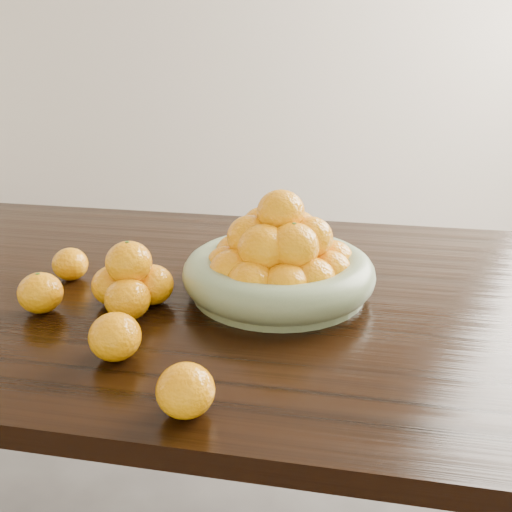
% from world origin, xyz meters
% --- Properties ---
extents(wall_back, '(5.00, 0.04, 2.70)m').
position_xyz_m(wall_back, '(0.00, 2.50, 1.35)').
color(wall_back, beige).
rests_on(wall_back, ground).
extents(dining_table, '(2.00, 1.00, 0.75)m').
position_xyz_m(dining_table, '(0.00, 0.00, 0.66)').
color(dining_table, black).
rests_on(dining_table, ground).
extents(fruit_bowl, '(0.38, 0.38, 0.21)m').
position_xyz_m(fruit_bowl, '(0.07, -0.01, 0.81)').
color(fruit_bowl, gray).
rests_on(fruit_bowl, dining_table).
extents(orange_pyramid, '(0.15, 0.15, 0.13)m').
position_xyz_m(orange_pyramid, '(-0.19, -0.13, 0.80)').
color(orange_pyramid, '#FFA207').
rests_on(orange_pyramid, dining_table).
extents(loose_orange_0, '(0.08, 0.08, 0.08)m').
position_xyz_m(loose_orange_0, '(-0.35, -0.18, 0.79)').
color(loose_orange_0, '#FFA207').
rests_on(loose_orange_0, dining_table).
extents(loose_orange_1, '(0.08, 0.08, 0.08)m').
position_xyz_m(loose_orange_1, '(-0.14, -0.31, 0.79)').
color(loose_orange_1, '#FFA207').
rests_on(loose_orange_1, dining_table).
extents(loose_orange_2, '(0.08, 0.08, 0.08)m').
position_xyz_m(loose_orange_2, '(0.01, -0.43, 0.79)').
color(loose_orange_2, '#FFA207').
rests_on(loose_orange_2, dining_table).
extents(loose_orange_3, '(0.07, 0.07, 0.07)m').
position_xyz_m(loose_orange_3, '(-0.37, -0.02, 0.78)').
color(loose_orange_3, '#FFA207').
rests_on(loose_orange_3, dining_table).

